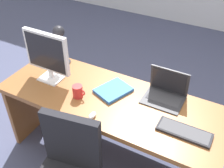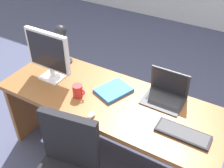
{
  "view_description": "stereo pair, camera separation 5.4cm",
  "coord_description": "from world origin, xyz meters",
  "px_view_note": "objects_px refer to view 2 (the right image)",
  "views": [
    {
      "loc": [
        0.83,
        -1.49,
        2.21
      ],
      "look_at": [
        0.0,
        0.03,
        0.88
      ],
      "focal_mm": 43.74,
      "sensor_mm": 36.0,
      "label": 1
    },
    {
      "loc": [
        0.87,
        -1.47,
        2.21
      ],
      "look_at": [
        0.0,
        0.03,
        0.88
      ],
      "focal_mm": 43.74,
      "sensor_mm": 36.0,
      "label": 2
    }
  ],
  "objects_px": {
    "desk": "(113,113)",
    "monitor": "(48,53)",
    "mouse": "(91,115)",
    "desk_lamp": "(61,36)",
    "keyboard": "(183,133)",
    "coffee_mug": "(78,91)",
    "book": "(114,90)",
    "laptop": "(167,90)"
  },
  "relations": [
    {
      "from": "monitor",
      "to": "keyboard",
      "type": "distance_m",
      "value": 1.26
    },
    {
      "from": "desk",
      "to": "mouse",
      "type": "distance_m",
      "value": 0.38
    },
    {
      "from": "keyboard",
      "to": "coffee_mug",
      "type": "relative_size",
      "value": 3.4
    },
    {
      "from": "desk",
      "to": "laptop",
      "type": "bearing_deg",
      "value": 26.05
    },
    {
      "from": "laptop",
      "to": "mouse",
      "type": "bearing_deg",
      "value": -128.78
    },
    {
      "from": "mouse",
      "to": "desk_lamp",
      "type": "xyz_separation_m",
      "value": [
        -0.64,
        0.49,
        0.27
      ]
    },
    {
      "from": "monitor",
      "to": "keyboard",
      "type": "relative_size",
      "value": 1.19
    },
    {
      "from": "monitor",
      "to": "mouse",
      "type": "xyz_separation_m",
      "value": [
        0.58,
        -0.24,
        -0.24
      ]
    },
    {
      "from": "desk",
      "to": "book",
      "type": "bearing_deg",
      "value": 110.86
    },
    {
      "from": "desk",
      "to": "monitor",
      "type": "bearing_deg",
      "value": -173.41
    },
    {
      "from": "desk",
      "to": "monitor",
      "type": "relative_size",
      "value": 4.14
    },
    {
      "from": "desk_lamp",
      "to": "book",
      "type": "bearing_deg",
      "value": -13.15
    },
    {
      "from": "desk",
      "to": "keyboard",
      "type": "bearing_deg",
      "value": -11.55
    },
    {
      "from": "keyboard",
      "to": "coffee_mug",
      "type": "xyz_separation_m",
      "value": [
        -0.88,
        -0.02,
        0.04
      ]
    },
    {
      "from": "desk",
      "to": "keyboard",
      "type": "distance_m",
      "value": 0.69
    },
    {
      "from": "laptop",
      "to": "coffee_mug",
      "type": "xyz_separation_m",
      "value": [
        -0.63,
        -0.35,
        -0.02
      ]
    },
    {
      "from": "mouse",
      "to": "book",
      "type": "distance_m",
      "value": 0.35
    },
    {
      "from": "mouse",
      "to": "desk_lamp",
      "type": "height_order",
      "value": "desk_lamp"
    },
    {
      "from": "desk_lamp",
      "to": "laptop",
      "type": "bearing_deg",
      "value": 0.31
    },
    {
      "from": "keyboard",
      "to": "monitor",
      "type": "bearing_deg",
      "value": 177.06
    },
    {
      "from": "monitor",
      "to": "coffee_mug",
      "type": "height_order",
      "value": "monitor"
    },
    {
      "from": "keyboard",
      "to": "desk_lamp",
      "type": "height_order",
      "value": "desk_lamp"
    },
    {
      "from": "laptop",
      "to": "book",
      "type": "relative_size",
      "value": 0.95
    },
    {
      "from": "monitor",
      "to": "mouse",
      "type": "bearing_deg",
      "value": -22.23
    },
    {
      "from": "monitor",
      "to": "laptop",
      "type": "relative_size",
      "value": 1.43
    },
    {
      "from": "laptop",
      "to": "mouse",
      "type": "height_order",
      "value": "laptop"
    },
    {
      "from": "monitor",
      "to": "coffee_mug",
      "type": "xyz_separation_m",
      "value": [
        0.35,
        -0.09,
        -0.2
      ]
    },
    {
      "from": "monitor",
      "to": "keyboard",
      "type": "xyz_separation_m",
      "value": [
        1.24,
        -0.06,
        -0.25
      ]
    },
    {
      "from": "mouse",
      "to": "book",
      "type": "height_order",
      "value": "mouse"
    },
    {
      "from": "desk_lamp",
      "to": "coffee_mug",
      "type": "xyz_separation_m",
      "value": [
        0.41,
        -0.34,
        -0.24
      ]
    },
    {
      "from": "desk",
      "to": "mouse",
      "type": "bearing_deg",
      "value": -91.51
    },
    {
      "from": "keyboard",
      "to": "desk_lamp",
      "type": "bearing_deg",
      "value": 166.18
    },
    {
      "from": "desk",
      "to": "monitor",
      "type": "height_order",
      "value": "monitor"
    },
    {
      "from": "coffee_mug",
      "to": "monitor",
      "type": "bearing_deg",
      "value": 165.96
    },
    {
      "from": "coffee_mug",
      "to": "desk",
      "type": "bearing_deg",
      "value": 33.47
    },
    {
      "from": "monitor",
      "to": "book",
      "type": "height_order",
      "value": "monitor"
    },
    {
      "from": "desk_lamp",
      "to": "coffee_mug",
      "type": "bearing_deg",
      "value": -39.9
    },
    {
      "from": "desk_lamp",
      "to": "book",
      "type": "height_order",
      "value": "desk_lamp"
    },
    {
      "from": "keyboard",
      "to": "desk",
      "type": "bearing_deg",
      "value": 168.45
    },
    {
      "from": "coffee_mug",
      "to": "book",
      "type": "bearing_deg",
      "value": 41.25
    },
    {
      "from": "monitor",
      "to": "mouse",
      "type": "height_order",
      "value": "monitor"
    },
    {
      "from": "desk",
      "to": "desk_lamp",
      "type": "relative_size",
      "value": 4.74
    }
  ]
}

